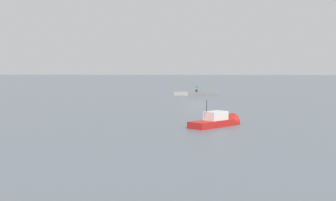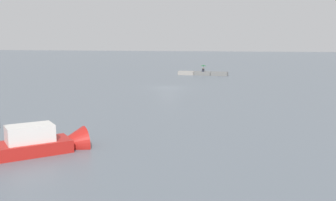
# 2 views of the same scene
# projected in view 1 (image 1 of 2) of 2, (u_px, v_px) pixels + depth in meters

# --- Properties ---
(ground_plane) EXTENTS (500.00, 500.00, 0.00)m
(ground_plane) POSITION_uv_depth(u_px,v_px,m) (196.00, 103.00, 78.78)
(ground_plane) COLOR slate
(seawall_pier) EXTENTS (9.20, 1.51, 0.72)m
(seawall_pier) POSITION_uv_depth(u_px,v_px,m) (196.00, 94.00, 99.72)
(seawall_pier) COLOR slate
(seawall_pier) RESTS_ON ground_plane
(person_seated_dark_left) EXTENTS (0.41, 0.62, 0.73)m
(person_seated_dark_left) POSITION_uv_depth(u_px,v_px,m) (197.00, 91.00, 99.44)
(person_seated_dark_left) COLOR #1E2333
(person_seated_dark_left) RESTS_ON seawall_pier
(umbrella_open_green) EXTENTS (1.11, 1.11, 1.25)m
(umbrella_open_green) POSITION_uv_depth(u_px,v_px,m) (197.00, 87.00, 99.65)
(umbrella_open_green) COLOR black
(umbrella_open_green) RESTS_ON seawall_pier
(motorboat_red_mid) EXTENTS (5.50, 5.94, 3.48)m
(motorboat_red_mid) POSITION_uv_depth(u_px,v_px,m) (218.00, 122.00, 48.72)
(motorboat_red_mid) COLOR red
(motorboat_red_mid) RESTS_ON ground_plane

